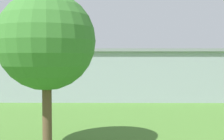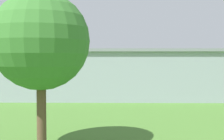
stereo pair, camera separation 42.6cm
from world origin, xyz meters
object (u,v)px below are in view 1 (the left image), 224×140
(person_at_fence_line, at_px, (215,80))
(tree_by_windsock, at_px, (46,42))
(person_beside_truck, at_px, (214,81))
(biplane, at_px, (101,65))
(car_silver, at_px, (22,82))
(hangar, at_px, (133,72))

(person_at_fence_line, relative_size, tree_by_windsock, 0.20)
(person_at_fence_line, relative_size, person_beside_truck, 1.12)
(biplane, height_order, car_silver, biplane)
(car_silver, bearing_deg, person_beside_truck, -174.45)
(car_silver, distance_m, person_at_fence_line, 37.05)
(person_at_fence_line, bearing_deg, person_beside_truck, 65.81)
(hangar, distance_m, person_at_fence_line, 23.28)
(biplane, bearing_deg, person_at_fence_line, 154.18)
(person_beside_truck, relative_size, tree_by_windsock, 0.18)
(hangar, xyz_separation_m, tree_by_windsock, (5.59, 25.59, 2.91))
(hangar, xyz_separation_m, person_beside_truck, (-15.81, -14.57, -2.37))
(hangar, relative_size, tree_by_windsock, 4.11)
(hangar, xyz_separation_m, car_silver, (20.14, -11.08, -2.34))
(hangar, distance_m, person_beside_truck, 21.64)
(person_beside_truck, bearing_deg, person_at_fence_line, -114.19)
(car_silver, bearing_deg, biplane, -129.19)
(person_beside_truck, bearing_deg, car_silver, 5.55)
(person_at_fence_line, distance_m, person_beside_truck, 1.80)
(hangar, bearing_deg, biplane, -76.18)
(biplane, xyz_separation_m, person_beside_truck, (-22.58, 12.92, -2.73))
(person_beside_truck, bearing_deg, hangar, 42.67)
(hangar, height_order, biplane, hangar)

